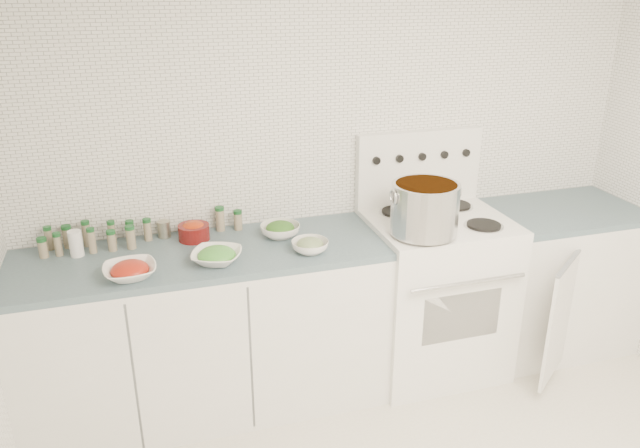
{
  "coord_description": "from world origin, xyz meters",
  "views": [
    {
      "loc": [
        -1.08,
        -1.68,
        2.2
      ],
      "look_at": [
        -0.22,
        1.14,
        1.0
      ],
      "focal_mm": 35.0,
      "sensor_mm": 36.0,
      "label": 1
    }
  ],
  "objects_px": {
    "bowl_tomato": "(130,270)",
    "bowl_snowpea": "(217,256)",
    "stock_pot": "(425,206)",
    "stove": "(433,289)"
  },
  "relations": [
    {
      "from": "stove",
      "to": "stock_pot",
      "type": "distance_m",
      "value": 0.65
    },
    {
      "from": "stock_pot",
      "to": "bowl_tomato",
      "type": "relative_size",
      "value": 1.44
    },
    {
      "from": "bowl_tomato",
      "to": "bowl_snowpea",
      "type": "xyz_separation_m",
      "value": [
        0.4,
        0.04,
        -0.0
      ]
    },
    {
      "from": "bowl_snowpea",
      "to": "bowl_tomato",
      "type": "bearing_deg",
      "value": -173.89
    },
    {
      "from": "stove",
      "to": "bowl_tomato",
      "type": "relative_size",
      "value": 5.35
    },
    {
      "from": "stock_pot",
      "to": "bowl_tomato",
      "type": "height_order",
      "value": "stock_pot"
    },
    {
      "from": "bowl_tomato",
      "to": "bowl_snowpea",
      "type": "relative_size",
      "value": 0.83
    },
    {
      "from": "stock_pot",
      "to": "bowl_snowpea",
      "type": "distance_m",
      "value": 1.07
    },
    {
      "from": "stove",
      "to": "bowl_snowpea",
      "type": "height_order",
      "value": "stove"
    },
    {
      "from": "bowl_tomato",
      "to": "bowl_snowpea",
      "type": "bearing_deg",
      "value": 6.11
    }
  ]
}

